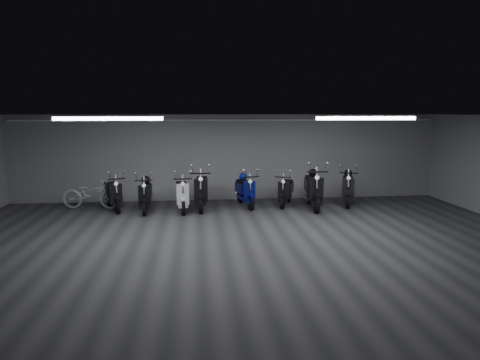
{
  "coord_description": "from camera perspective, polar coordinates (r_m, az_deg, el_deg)",
  "views": [
    {
      "loc": [
        -1.05,
        -9.02,
        2.9
      ],
      "look_at": [
        0.12,
        2.5,
        1.05
      ],
      "focal_mm": 32.24,
      "sensor_mm": 36.0,
      "label": 1
    }
  ],
  "objects": [
    {
      "name": "fluor_strip_right",
      "position": [
        10.81,
        16.34,
        7.86
      ],
      "size": [
        2.4,
        0.18,
        0.08
      ],
      "primitive_type": "cube",
      "color": "white",
      "rests_on": "ceiling"
    },
    {
      "name": "bicycle",
      "position": [
        13.64,
        -19.17,
        -1.31
      ],
      "size": [
        1.81,
        0.9,
        1.12
      ],
      "primitive_type": "imported",
      "rotation": [
        0.0,
        0.0,
        1.4
      ],
      "color": "white",
      "rests_on": "floor"
    },
    {
      "name": "scooter_3",
      "position": [
        12.91,
        -5.14,
        -0.67
      ],
      "size": [
        0.73,
        1.97,
        1.44
      ],
      "primitive_type": null,
      "rotation": [
        0.0,
        0.0,
        -0.04
      ],
      "color": "black",
      "rests_on": "floor"
    },
    {
      "name": "ceiling",
      "position": [
        9.09,
        0.84,
        8.47
      ],
      "size": [
        14.0,
        10.0,
        0.01
      ],
      "primitive_type": "cube",
      "color": "gray",
      "rests_on": "ground"
    },
    {
      "name": "fluor_strip_left",
      "position": [
        10.21,
        -16.98,
        7.78
      ],
      "size": [
        2.4,
        0.18,
        0.08
      ],
      "primitive_type": "cube",
      "color": "white",
      "rests_on": "ceiling"
    },
    {
      "name": "scooter_0",
      "position": [
        13.24,
        -16.49,
        -1.18
      ],
      "size": [
        1.15,
        1.78,
        1.26
      ],
      "primitive_type": null,
      "rotation": [
        0.0,
        0.0,
        0.38
      ],
      "color": "black",
      "rests_on": "floor"
    },
    {
      "name": "scooter_4",
      "position": [
        13.17,
        0.71,
        -0.88
      ],
      "size": [
        0.86,
        1.75,
        1.24
      ],
      "primitive_type": null,
      "rotation": [
        0.0,
        0.0,
        0.19
      ],
      "color": "#090F61",
      "rests_on": "floor"
    },
    {
      "name": "floor",
      "position": [
        9.54,
        0.8,
        -8.66
      ],
      "size": [
        14.0,
        10.0,
        0.01
      ],
      "primitive_type": "cube",
      "color": "#313133",
      "rests_on": "ground"
    },
    {
      "name": "helmet_3",
      "position": [
        13.0,
        -12.37,
        0.0
      ],
      "size": [
        0.26,
        0.26,
        0.26
      ],
      "primitive_type": "sphere",
      "color": "black",
      "rests_on": "scooter_1"
    },
    {
      "name": "scooter_5",
      "position": [
        13.41,
        6.08,
        -0.86
      ],
      "size": [
        1.09,
        1.69,
        1.2
      ],
      "primitive_type": null,
      "rotation": [
        0.0,
        0.0,
        -0.38
      ],
      "color": "black",
      "rests_on": "floor"
    },
    {
      "name": "scooter_8",
      "position": [
        13.08,
        9.72,
        -0.52
      ],
      "size": [
        0.91,
        2.08,
        1.5
      ],
      "primitive_type": null,
      "rotation": [
        0.0,
        0.0,
        -0.12
      ],
      "color": "black",
      "rests_on": "floor"
    },
    {
      "name": "front_wall",
      "position": [
        4.42,
        8.48,
        -10.91
      ],
      "size": [
        14.0,
        0.01,
        2.8
      ],
      "primitive_type": "cube",
      "color": "gray",
      "rests_on": "ground"
    },
    {
      "name": "conduit",
      "position": [
        13.99,
        -1.53,
        7.93
      ],
      "size": [
        13.6,
        0.05,
        0.05
      ],
      "primitive_type": "cylinder",
      "rotation": [
        0.0,
        1.57,
        0.0
      ],
      "color": "white",
      "rests_on": "back_wall"
    },
    {
      "name": "scooter_1",
      "position": [
        12.82,
        -12.41,
        -1.38
      ],
      "size": [
        0.62,
        1.69,
        1.24
      ],
      "primitive_type": null,
      "rotation": [
        0.0,
        0.0,
        0.04
      ],
      "color": "black",
      "rests_on": "floor"
    },
    {
      "name": "helmet_1",
      "position": [
        13.3,
        9.58,
        0.96
      ],
      "size": [
        0.24,
        0.24,
        0.24
      ],
      "primitive_type": "sphere",
      "color": "black",
      "rests_on": "scooter_8"
    },
    {
      "name": "scooter_9",
      "position": [
        13.86,
        14.1,
        -0.44
      ],
      "size": [
        1.16,
        1.91,
        1.35
      ],
      "primitive_type": null,
      "rotation": [
        0.0,
        0.0,
        -0.33
      ],
      "color": "black",
      "rests_on": "floor"
    },
    {
      "name": "helmet_2",
      "position": [
        14.07,
        14.13,
        0.88
      ],
      "size": [
        0.25,
        0.25,
        0.25
      ],
      "primitive_type": "sphere",
      "color": "black",
      "rests_on": "scooter_9"
    },
    {
      "name": "helmet_0",
      "position": [
        13.35,
        0.42,
        0.44
      ],
      "size": [
        0.25,
        0.25,
        0.25
      ],
      "primitive_type": "sphere",
      "color": "navy",
      "rests_on": "scooter_4"
    },
    {
      "name": "scooter_2",
      "position": [
        12.71,
        -7.71,
        -1.23
      ],
      "size": [
        0.73,
        1.77,
        1.29
      ],
      "primitive_type": null,
      "rotation": [
        0.0,
        0.0,
        0.09
      ],
      "color": "white",
      "rests_on": "floor"
    },
    {
      "name": "back_wall",
      "position": [
        14.15,
        -1.53,
        2.99
      ],
      "size": [
        14.0,
        0.01,
        2.8
      ],
      "primitive_type": "cube",
      "color": "gray",
      "rests_on": "ground"
    }
  ]
}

